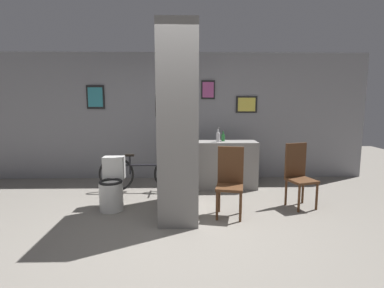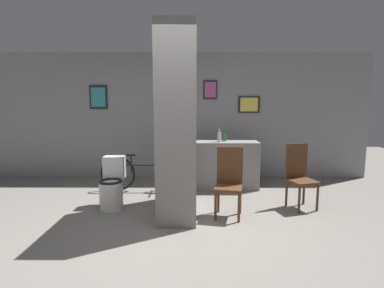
{
  "view_description": "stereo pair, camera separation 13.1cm",
  "coord_description": "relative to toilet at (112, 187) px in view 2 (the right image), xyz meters",
  "views": [
    {
      "loc": [
        0.23,
        -3.63,
        1.61
      ],
      "look_at": [
        0.34,
        1.02,
        0.95
      ],
      "focal_mm": 28.0,
      "sensor_mm": 36.0,
      "label": 1
    },
    {
      "loc": [
        0.36,
        -3.63,
        1.61
      ],
      "look_at": [
        0.34,
        1.02,
        0.95
      ],
      "focal_mm": 28.0,
      "sensor_mm": 36.0,
      "label": 2
    }
  ],
  "objects": [
    {
      "name": "bottle_short",
      "position": [
        1.81,
        1.15,
        0.62
      ],
      "size": [
        0.07,
        0.07,
        0.2
      ],
      "color": "#267233",
      "rests_on": "counter_shelf"
    },
    {
      "name": "wall_back",
      "position": [
        0.88,
        1.87,
        0.97
      ],
      "size": [
        8.0,
        0.09,
        2.6
      ],
      "color": "gray",
      "rests_on": "ground_plane"
    },
    {
      "name": "chair_by_doorway",
      "position": [
        2.85,
        0.06,
        0.19
      ],
      "size": [
        0.46,
        0.46,
        0.98
      ],
      "rotation": [
        0.0,
        0.0,
        0.29
      ],
      "color": "#4C2D19",
      "rests_on": "ground_plane"
    },
    {
      "name": "ground_plane",
      "position": [
        0.88,
        -0.76,
        -0.33
      ],
      "size": [
        14.0,
        14.0,
        0.0
      ],
      "primitive_type": "plane",
      "color": "slate"
    },
    {
      "name": "bottle_tall",
      "position": [
        1.71,
        1.04,
        0.64
      ],
      "size": [
        0.07,
        0.07,
        0.27
      ],
      "color": "silver",
      "rests_on": "counter_shelf"
    },
    {
      "name": "pillar_center",
      "position": [
        1.01,
        -0.14,
        0.97
      ],
      "size": [
        0.55,
        1.24,
        2.6
      ],
      "color": "gray",
      "rests_on": "ground_plane"
    },
    {
      "name": "toilet",
      "position": [
        0.0,
        0.0,
        0.0
      ],
      "size": [
        0.35,
        0.51,
        0.77
      ],
      "color": "silver",
      "rests_on": "ground_plane"
    },
    {
      "name": "bicycle",
      "position": [
        0.36,
        0.89,
        -0.0
      ],
      "size": [
        1.62,
        0.42,
        0.68
      ],
      "color": "black",
      "rests_on": "ground_plane"
    },
    {
      "name": "chair_near_pillar",
      "position": [
        1.74,
        -0.28,
        0.19
      ],
      "size": [
        0.44,
        0.44,
        0.98
      ],
      "rotation": [
        0.0,
        0.0,
        -0.2
      ],
      "color": "#4C2D19",
      "rests_on": "ground_plane"
    },
    {
      "name": "counter_shelf",
      "position": [
        1.79,
        1.09,
        0.11
      ],
      "size": [
        1.29,
        0.44,
        0.88
      ],
      "color": "gray",
      "rests_on": "ground_plane"
    }
  ]
}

